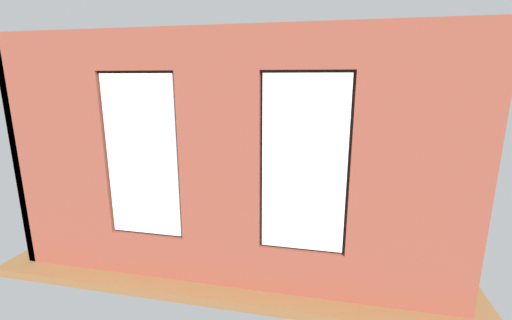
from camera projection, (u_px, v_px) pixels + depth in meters
ground_plane at (265, 207)px, 7.03m from camera, size 6.29×6.40×0.10m
brick_wall_with_windows at (220, 167)px, 3.99m from camera, size 5.69×0.30×3.07m
white_wall_right at (130, 127)px, 7.05m from camera, size 0.10×5.40×3.07m
couch_by_window at (231, 235)px, 4.90m from camera, size 1.94×0.87×0.80m
couch_left at (378, 204)px, 6.11m from camera, size 0.98×2.00×0.80m
coffee_table at (249, 187)px, 6.92m from camera, size 1.23×0.80×0.43m
cup_ceramic at (266, 182)px, 6.96m from camera, size 0.07×0.07×0.09m
candle_jar at (229, 183)px, 6.86m from camera, size 0.08×0.08×0.11m
table_plant_small at (249, 179)px, 6.88m from camera, size 0.14×0.14×0.22m
remote_black at (252, 186)px, 6.77m from camera, size 0.16×0.15×0.02m
remote_silver at (243, 182)px, 7.03m from camera, size 0.10×0.18×0.02m
media_console at (158, 181)px, 7.72m from camera, size 0.97×0.42×0.54m
tv_flatscreen at (157, 152)px, 7.57m from camera, size 1.18×0.20×0.78m
papasan_chair at (271, 163)px, 8.61m from camera, size 1.15×1.15×0.71m
potted_plant_by_left_couch at (351, 176)px, 7.53m from camera, size 0.38×0.38×0.60m
potted_plant_beside_window_right at (114, 217)px, 5.14m from camera, size 0.44×0.44×0.77m
potted_plant_corner_near_left at (372, 156)px, 8.48m from camera, size 0.58×0.58×1.03m
potted_plant_corner_far_left at (411, 241)px, 4.25m from camera, size 0.95×0.95×1.19m
potted_plant_near_tv at (160, 178)px, 6.62m from camera, size 0.79×0.81×1.24m
potted_plant_mid_room_small at (315, 180)px, 7.66m from camera, size 0.30×0.30×0.45m
potted_plant_between_couches at (333, 214)px, 4.56m from camera, size 1.10×1.05×1.55m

